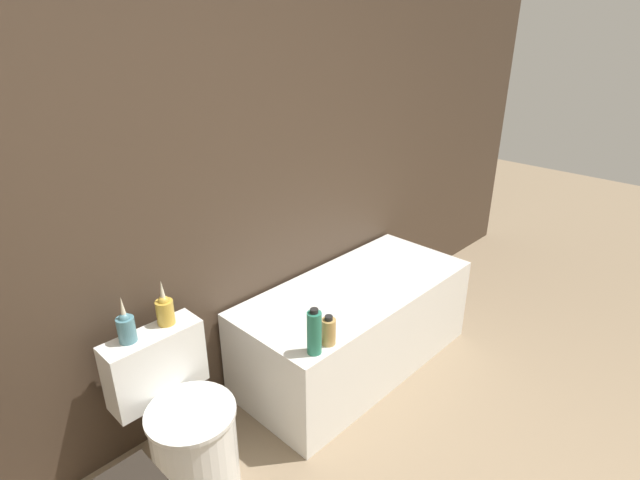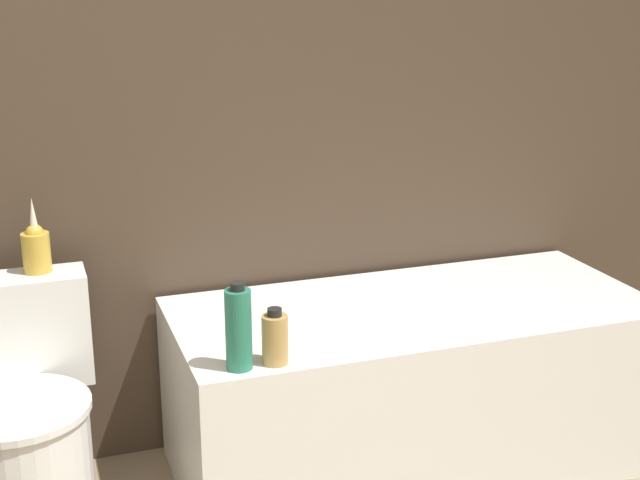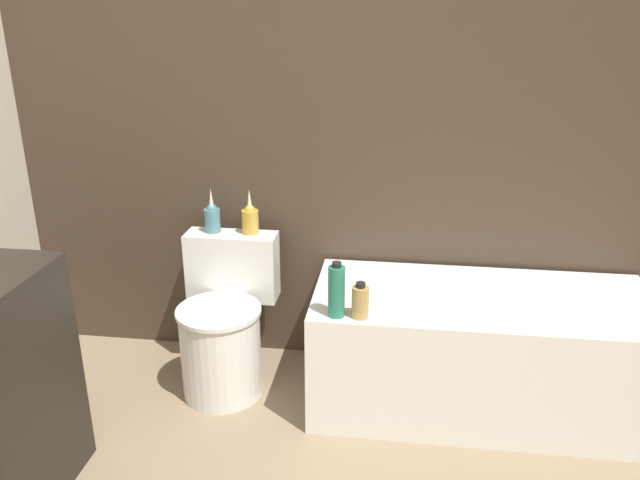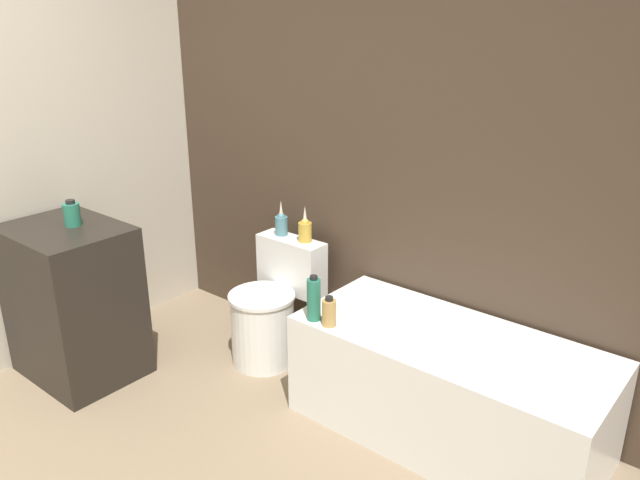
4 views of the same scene
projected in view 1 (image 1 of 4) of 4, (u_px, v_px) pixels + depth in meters
The scene contains 7 objects.
wall_back_tiled at pixel (187, 173), 2.27m from camera, with size 6.40×0.06×2.60m.
bathtub at pixel (355, 325), 2.97m from camera, with size 1.46×0.65×0.54m.
toilet at pixel (185, 426), 2.20m from camera, with size 0.43×0.53×0.70m.
vase_gold at pixel (126, 326), 2.08m from camera, with size 0.07×0.07×0.21m.
vase_silver at pixel (165, 309), 2.20m from camera, with size 0.08×0.08×0.22m.
shampoo_bottle_tall at pixel (314, 332), 2.25m from camera, with size 0.07×0.07×0.23m.
shampoo_bottle_short at pixel (329, 331), 2.33m from camera, with size 0.07×0.07×0.15m.
Camera 1 is at (-1.16, 0.12, 1.95)m, focal length 28.00 mm.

